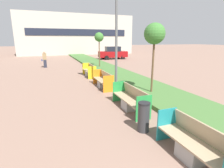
% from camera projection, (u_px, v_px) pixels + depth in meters
% --- Properties ---
extents(planter_grass_strip, '(2.80, 120.00, 0.18)m').
position_uv_depth(planter_grass_strip, '(126.00, 78.00, 12.79)').
color(planter_grass_strip, '#426B33').
rests_on(planter_grass_strip, ground).
extents(building_backdrop, '(21.88, 6.08, 7.54)m').
position_uv_depth(building_backdrop, '(77.00, 35.00, 35.26)').
color(building_backdrop, '#B2AD9E').
rests_on(building_backdrop, ground).
extents(bench_teal_frame, '(0.65, 2.01, 0.94)m').
position_uv_depth(bench_teal_frame, '(194.00, 146.00, 4.16)').
color(bench_teal_frame, '#9E9B96').
rests_on(bench_teal_frame, ground).
extents(bench_green_frame, '(0.65, 2.30, 0.94)m').
position_uv_depth(bench_green_frame, '(130.00, 101.00, 7.23)').
color(bench_green_frame, '#9E9B96').
rests_on(bench_green_frame, ground).
extents(bench_orange_frame, '(0.65, 2.22, 0.94)m').
position_uv_depth(bench_orange_frame, '(103.00, 81.00, 10.57)').
color(bench_orange_frame, '#9E9B96').
rests_on(bench_orange_frame, ground).
extents(bench_yellow_frame, '(0.65, 2.08, 0.94)m').
position_uv_depth(bench_yellow_frame, '(89.00, 72.00, 13.81)').
color(bench_yellow_frame, '#9E9B96').
rests_on(bench_yellow_frame, ground).
extents(litter_bin, '(0.38, 0.38, 0.96)m').
position_uv_depth(litter_bin, '(144.00, 117.00, 5.46)').
color(litter_bin, '#2D2D30').
rests_on(litter_bin, ground).
extents(street_lamp_post, '(0.24, 0.44, 7.64)m').
position_uv_depth(street_lamp_post, '(116.00, 13.00, 9.32)').
color(street_lamp_post, '#56595B').
rests_on(street_lamp_post, ground).
extents(sapling_tree_near, '(1.03, 1.03, 3.63)m').
position_uv_depth(sapling_tree_near, '(155.00, 35.00, 8.46)').
color(sapling_tree_near, brown).
rests_on(sapling_tree_near, ground).
extents(sapling_tree_far, '(0.90, 0.90, 3.53)m').
position_uv_depth(sapling_tree_far, '(99.00, 38.00, 17.09)').
color(sapling_tree_far, brown).
rests_on(sapling_tree_far, ground).
extents(pedestrian_walking, '(0.53, 0.24, 1.71)m').
position_uv_depth(pedestrian_walking, '(45.00, 59.00, 18.01)').
color(pedestrian_walking, '#232633').
rests_on(pedestrian_walking, ground).
extents(parked_car_distant, '(4.36, 2.18, 1.86)m').
position_uv_depth(parked_car_distant, '(113.00, 53.00, 26.14)').
color(parked_car_distant, maroon).
rests_on(parked_car_distant, ground).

